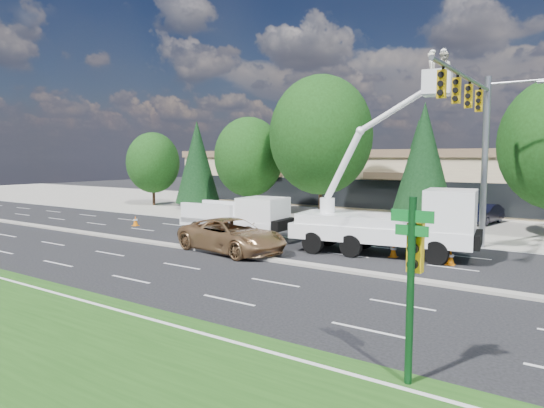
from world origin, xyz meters
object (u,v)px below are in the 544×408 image
Objects in this scene: minivan at (232,235)px; bucket_truck at (396,214)px; signal_mast at (478,132)px; street_sign_pole at (412,270)px; utility_pickup at (241,221)px.

bucket_truck is at bearing -53.50° from minivan.
signal_mast is at bearing -48.51° from minivan.
signal_mast is 1.05× the size of bucket_truck.
bucket_truck is (-3.00, -2.73, -3.99)m from signal_mast.
minivan is (-12.21, 9.00, -1.59)m from street_sign_pole.
street_sign_pole reaches higher than utility_pickup.
bucket_truck is (-4.97, 12.72, -0.38)m from street_sign_pole.
minivan is at bearing -147.81° from signal_mast.
signal_mast is 13.78m from utility_pickup.
street_sign_pole is at bearing -77.16° from bucket_truck.
signal_mast is at bearing 9.31° from utility_pickup.
street_sign_pole is 13.66m from bucket_truck.
bucket_truck is 8.23m from minivan.
bucket_truck is at bearing -137.75° from signal_mast.
utility_pickup is 4.29m from minivan.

